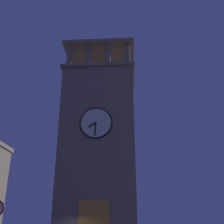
{
  "coord_description": "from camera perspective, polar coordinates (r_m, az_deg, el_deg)",
  "views": [
    {
      "loc": [
        -5.22,
        27.32,
        1.76
      ],
      "look_at": [
        -3.31,
        -5.48,
        15.04
      ],
      "focal_mm": 44.15,
      "sensor_mm": 36.0,
      "label": 1
    }
  ],
  "objects": [
    {
      "name": "clocktower",
      "position": [
        34.13,
        -2.76,
        -7.04
      ],
      "size": [
        9.32,
        7.25,
        26.59
      ],
      "color": "gray",
      "rests_on": "ground_plane"
    }
  ]
}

